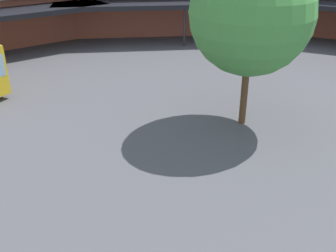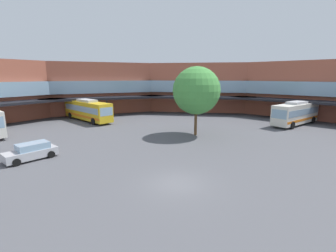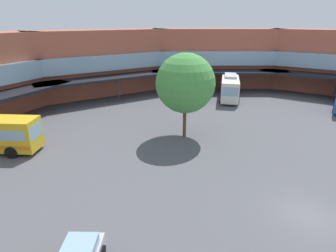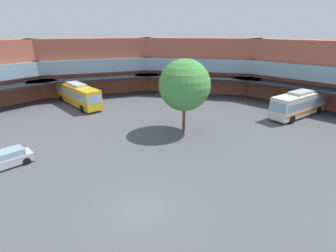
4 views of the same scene
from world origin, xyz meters
TOP-DOWN VIEW (x-y plane):
  - station_building at (0.00, 22.93)m, footprint 84.60×47.91m
  - plaza_tree at (4.71, 14.08)m, footprint 6.05×6.05m

SIDE VIEW (x-z plane):
  - station_building at x=0.00m, z-range 0.02..10.27m
  - plaza_tree at x=4.71m, z-range 1.37..10.18m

